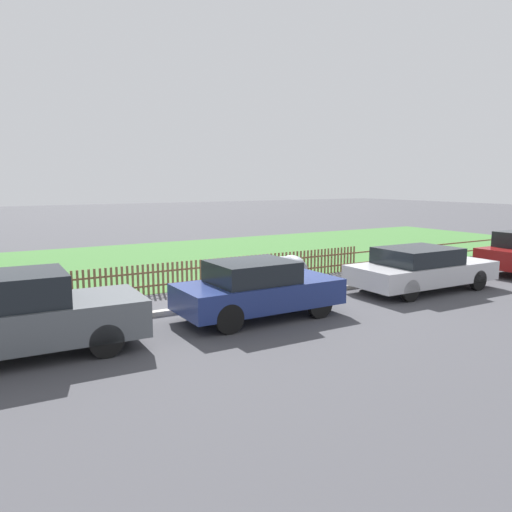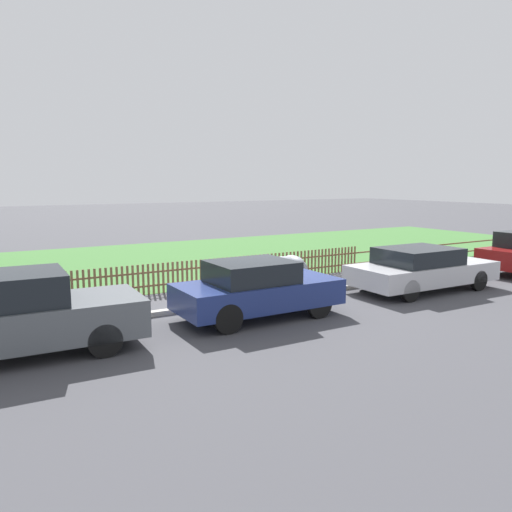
{
  "view_description": "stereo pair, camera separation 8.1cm",
  "coord_description": "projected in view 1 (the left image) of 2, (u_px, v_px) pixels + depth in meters",
  "views": [
    {
      "loc": [
        -6.23,
        -10.91,
        3.15
      ],
      "look_at": [
        0.77,
        0.82,
        1.1
      ],
      "focal_mm": 35.0,
      "sensor_mm": 36.0,
      "label": 1
    },
    {
      "loc": [
        -6.16,
        -10.95,
        3.15
      ],
      "look_at": [
        0.77,
        0.82,
        1.1
      ],
      "focal_mm": 35.0,
      "sensor_mm": 36.0,
      "label": 2
    }
  ],
  "objects": [
    {
      "name": "ground_plane",
      "position": [
        247.0,
        304.0,
        12.89
      ],
      "size": [
        120.0,
        120.0,
        0.0
      ],
      "primitive_type": "plane",
      "color": "#424247"
    },
    {
      "name": "kerb_stone",
      "position": [
        245.0,
        301.0,
        12.97
      ],
      "size": [
        41.77,
        0.2,
        0.12
      ],
      "primitive_type": "cube",
      "color": "#B2ADA3",
      "rests_on": "ground"
    },
    {
      "name": "grass_strip",
      "position": [
        146.0,
        262.0,
        19.74
      ],
      "size": [
        41.77,
        11.42,
        0.01
      ],
      "primitive_type": "cube",
      "color": "#3D7033",
      "rests_on": "ground"
    },
    {
      "name": "park_fence",
      "position": [
        207.0,
        273.0,
        14.84
      ],
      "size": [
        41.77,
        0.05,
        0.87
      ],
      "color": "brown",
      "rests_on": "ground"
    },
    {
      "name": "parked_car_black_saloon",
      "position": [
        14.0,
        316.0,
        8.89
      ],
      "size": [
        4.49,
        1.89,
        1.55
      ],
      "rotation": [
        0.0,
        0.0,
        -0.03
      ],
      "color": "#51565B",
      "rests_on": "ground"
    },
    {
      "name": "parked_car_navy_estate",
      "position": [
        257.0,
        289.0,
        11.53
      ],
      "size": [
        3.85,
        1.7,
        1.35
      ],
      "rotation": [
        0.0,
        0.0,
        0.0
      ],
      "color": "navy",
      "rests_on": "ground"
    },
    {
      "name": "parked_car_red_compact",
      "position": [
        421.0,
        268.0,
        14.48
      ],
      "size": [
        4.51,
        1.91,
        1.26
      ],
      "rotation": [
        0.0,
        0.0,
        -0.01
      ],
      "color": "#BCBCC1",
      "rests_on": "ground"
    },
    {
      "name": "covered_motorcycle",
      "position": [
        282.0,
        270.0,
        14.25
      ],
      "size": [
        1.93,
        0.93,
        1.04
      ],
      "rotation": [
        0.0,
        0.0,
        0.0
      ],
      "color": "black",
      "rests_on": "ground"
    }
  ]
}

